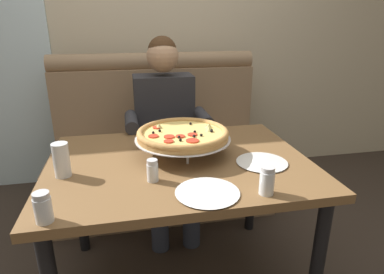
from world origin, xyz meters
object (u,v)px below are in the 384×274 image
Objects in this scene: booth_bench at (160,152)px; plate_near_left at (207,191)px; diner_main at (166,124)px; plate_near_right at (262,161)px; dining_table at (179,176)px; shaker_pepper_flakes at (153,172)px; shaker_oregano at (43,210)px; pizza at (183,134)px; drinking_glass at (62,162)px; patio_chair at (11,104)px; shaker_parmesan at (267,183)px.

booth_bench reaches higher than plate_near_left.
plate_near_right is (0.36, -0.78, 0.03)m from diner_main.
shaker_pepper_flakes reaches higher than dining_table.
booth_bench is at bearing 68.67° from shaker_oregano.
pizza is at bearing 56.41° from shaker_pepper_flakes.
booth_bench reaches higher than plate_near_right.
plate_near_left is (0.05, -1.27, 0.35)m from booth_bench.
drinking_glass is (-0.89, 0.05, 0.05)m from plate_near_right.
pizza is 3.17× the size of drinking_glass.
patio_chair is at bearing 131.97° from diner_main.
pizza is 0.55× the size of patio_chair.
shaker_pepper_flakes is 0.88× the size of shaker_oregano.
booth_bench is 1.49m from shaker_oregano.
shaker_parmesan is 0.80m from shaker_oregano.
booth_bench is 1.16m from plate_near_right.
dining_table is 2.61× the size of pizza.
booth_bench is at bearing 92.14° from pizza.
diner_main is at bearing -48.03° from patio_chair.
plate_near_right is at bearing 8.42° from shaker_pepper_flakes.
diner_main is 0.60m from pizza.
diner_main is (0.02, -0.27, 0.31)m from booth_bench.
pizza is at bearing 41.15° from shaker_oregano.
diner_main is 11.21× the size of shaker_parmesan.
drinking_glass is (0.01, 0.34, 0.02)m from shaker_oregano.
booth_bench is 1.19m from shaker_pepper_flakes.
shaker_parmesan is (0.25, -0.46, -0.05)m from pizza.
shaker_oregano reaches higher than shaker_pepper_flakes.
shaker_oregano is at bearing -71.24° from patio_chair.
pizza reaches higher than shaker_pepper_flakes.
shaker_parmesan is at bearing -109.85° from plate_near_right.
plate_near_left is 3.03m from patio_chair.
patio_chair reaches higher than shaker_parmesan.
plate_near_left is (0.58, 0.07, -0.04)m from shaker_oregano.
booth_bench is 0.96m from dining_table.
plate_near_left is at bearing 7.15° from shaker_oregano.
shaker_pepper_flakes is (-0.14, -0.19, 0.13)m from dining_table.
booth_bench is 14.63× the size of shaker_oregano.
patio_chair is at bearing 119.65° from plate_near_left.
shaker_pepper_flakes is 0.64× the size of drinking_glass.
shaker_oregano is 0.72× the size of drinking_glass.
shaker_oregano is at bearing -90.93° from drinking_glass.
drinking_glass reaches higher than plate_near_left.
shaker_parmesan reaches higher than shaker_pepper_flakes.
dining_table is at bearing 38.05° from shaker_oregano.
patio_chair is (-1.72, 2.67, -0.26)m from shaker_parmesan.
diner_main is at bearing -85.57° from booth_bench.
plate_near_right is 0.90m from drinking_glass.
drinking_glass is (-0.52, -0.06, 0.15)m from dining_table.
dining_table is 1.44× the size of patio_chair.
pizza is 0.42m from plate_near_left.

